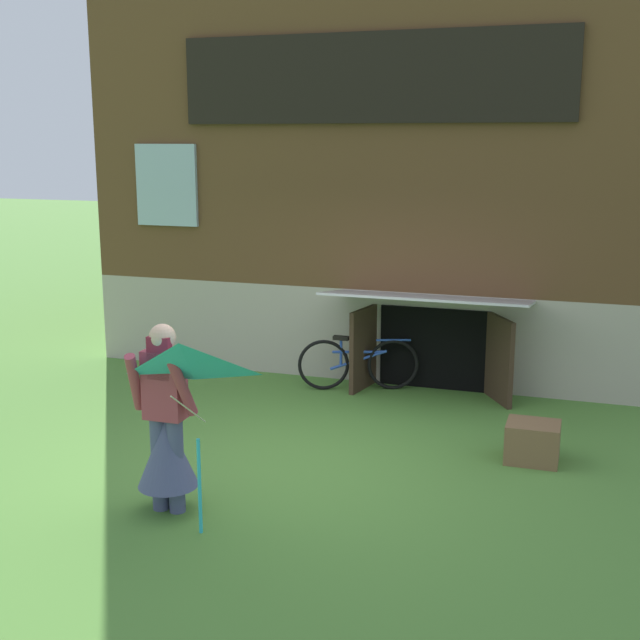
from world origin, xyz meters
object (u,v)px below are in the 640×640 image
Objects in this scene: person at (166,434)px; wooden_crate at (533,442)px; kite at (181,392)px; bicycle_blue at (358,363)px.

person is 3.64m from wooden_crate.
kite is 2.94× the size of wooden_crate.
person reaches higher than wooden_crate.
person is 3.19× the size of wooden_crate.
bicycle_blue is 2.84× the size of wooden_crate.
person is at bearing -143.42° from wooden_crate.
kite is (0.43, -0.53, 0.57)m from person.
wooden_crate is at bearing 47.41° from kite.
person is 4.00m from bicycle_blue.
person is 1.12× the size of bicycle_blue.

